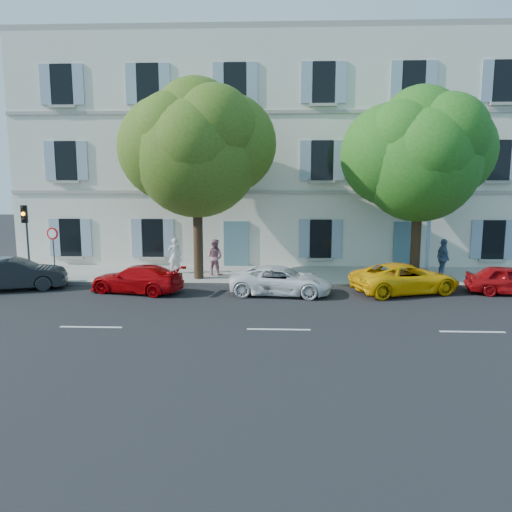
{
  "coord_description": "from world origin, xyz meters",
  "views": [
    {
      "loc": [
        -0.09,
        -19.15,
        4.71
      ],
      "look_at": [
        -0.96,
        2.0,
        1.4
      ],
      "focal_mm": 35.0,
      "sensor_mm": 36.0,
      "label": 1
    }
  ],
  "objects_px": {
    "pedestrian_c": "(443,258)",
    "street_lamp": "(432,187)",
    "car_dark_sedan": "(15,274)",
    "pedestrian_b": "(215,257)",
    "traffic_light": "(26,226)",
    "tree_left": "(197,155)",
    "pedestrian_a": "(175,256)",
    "car_white_coupe": "(281,281)",
    "road_sign": "(53,242)",
    "car_red_hatchback": "(511,280)",
    "tree_right": "(420,161)",
    "car_yellow_supercar": "(405,278)",
    "car_red_coupe": "(137,279)"
  },
  "relations": [
    {
      "from": "car_red_coupe",
      "to": "pedestrian_b",
      "type": "relative_size",
      "value": 2.29
    },
    {
      "from": "car_red_hatchback",
      "to": "tree_left",
      "type": "height_order",
      "value": "tree_left"
    },
    {
      "from": "car_white_coupe",
      "to": "street_lamp",
      "type": "relative_size",
      "value": 0.56
    },
    {
      "from": "tree_right",
      "to": "traffic_light",
      "type": "distance_m",
      "value": 17.84
    },
    {
      "from": "traffic_light",
      "to": "pedestrian_b",
      "type": "xyz_separation_m",
      "value": [
        8.38,
        1.31,
        -1.57
      ]
    },
    {
      "from": "car_yellow_supercar",
      "to": "traffic_light",
      "type": "bearing_deg",
      "value": 66.79
    },
    {
      "from": "road_sign",
      "to": "car_dark_sedan",
      "type": "bearing_deg",
      "value": -125.6
    },
    {
      "from": "car_red_coupe",
      "to": "tree_left",
      "type": "relative_size",
      "value": 0.45
    },
    {
      "from": "tree_left",
      "to": "traffic_light",
      "type": "distance_m",
      "value": 8.37
    },
    {
      "from": "pedestrian_c",
      "to": "car_dark_sedan",
      "type": "bearing_deg",
      "value": 90.13
    },
    {
      "from": "car_dark_sedan",
      "to": "car_yellow_supercar",
      "type": "bearing_deg",
      "value": -108.44
    },
    {
      "from": "car_white_coupe",
      "to": "tree_left",
      "type": "height_order",
      "value": "tree_left"
    },
    {
      "from": "car_yellow_supercar",
      "to": "pedestrian_c",
      "type": "distance_m",
      "value": 3.59
    },
    {
      "from": "street_lamp",
      "to": "pedestrian_c",
      "type": "relative_size",
      "value": 4.12
    },
    {
      "from": "tree_left",
      "to": "car_yellow_supercar",
      "type": "bearing_deg",
      "value": -12.56
    },
    {
      "from": "car_red_coupe",
      "to": "tree_right",
      "type": "bearing_deg",
      "value": 115.54
    },
    {
      "from": "car_red_coupe",
      "to": "pedestrian_a",
      "type": "xyz_separation_m",
      "value": [
        0.88,
        3.53,
        0.43
      ]
    },
    {
      "from": "street_lamp",
      "to": "car_dark_sedan",
      "type": "bearing_deg",
      "value": -174.8
    },
    {
      "from": "pedestrian_b",
      "to": "tree_right",
      "type": "bearing_deg",
      "value": -162.0
    },
    {
      "from": "tree_right",
      "to": "street_lamp",
      "type": "height_order",
      "value": "tree_right"
    },
    {
      "from": "tree_left",
      "to": "road_sign",
      "type": "xyz_separation_m",
      "value": [
        -6.48,
        -0.57,
        -3.87
      ]
    },
    {
      "from": "car_dark_sedan",
      "to": "pedestrian_b",
      "type": "relative_size",
      "value": 2.41
    },
    {
      "from": "car_dark_sedan",
      "to": "road_sign",
      "type": "height_order",
      "value": "road_sign"
    },
    {
      "from": "car_white_coupe",
      "to": "tree_left",
      "type": "distance_m",
      "value": 6.83
    },
    {
      "from": "car_white_coupe",
      "to": "tree_left",
      "type": "bearing_deg",
      "value": 62.66
    },
    {
      "from": "car_dark_sedan",
      "to": "pedestrian_b",
      "type": "xyz_separation_m",
      "value": [
        8.19,
        2.89,
        0.33
      ]
    },
    {
      "from": "traffic_light",
      "to": "car_red_hatchback",
      "type": "bearing_deg",
      "value": -4.31
    },
    {
      "from": "car_red_hatchback",
      "to": "pedestrian_c",
      "type": "height_order",
      "value": "pedestrian_c"
    },
    {
      "from": "pedestrian_a",
      "to": "car_white_coupe",
      "type": "bearing_deg",
      "value": 126.29
    },
    {
      "from": "traffic_light",
      "to": "street_lamp",
      "type": "relative_size",
      "value": 0.45
    },
    {
      "from": "tree_left",
      "to": "pedestrian_a",
      "type": "height_order",
      "value": "tree_left"
    },
    {
      "from": "tree_left",
      "to": "pedestrian_c",
      "type": "distance_m",
      "value": 12.23
    },
    {
      "from": "pedestrian_c",
      "to": "street_lamp",
      "type": "bearing_deg",
      "value": 129.34
    },
    {
      "from": "car_dark_sedan",
      "to": "pedestrian_c",
      "type": "xyz_separation_m",
      "value": [
        18.82,
        2.73,
        0.37
      ]
    },
    {
      "from": "tree_left",
      "to": "pedestrian_c",
      "type": "relative_size",
      "value": 4.81
    },
    {
      "from": "road_sign",
      "to": "tree_right",
      "type": "bearing_deg",
      "value": 2.67
    },
    {
      "from": "street_lamp",
      "to": "pedestrian_b",
      "type": "relative_size",
      "value": 4.32
    },
    {
      "from": "car_red_hatchback",
      "to": "tree_right",
      "type": "relative_size",
      "value": 0.42
    },
    {
      "from": "road_sign",
      "to": "pedestrian_c",
      "type": "xyz_separation_m",
      "value": [
        17.76,
        1.24,
        -0.81
      ]
    },
    {
      "from": "traffic_light",
      "to": "pedestrian_c",
      "type": "xyz_separation_m",
      "value": [
        19.02,
        1.14,
        -1.53
      ]
    },
    {
      "from": "street_lamp",
      "to": "traffic_light",
      "type": "bearing_deg",
      "value": -179.88
    },
    {
      "from": "pedestrian_c",
      "to": "car_white_coupe",
      "type": "bearing_deg",
      "value": 104.39
    },
    {
      "from": "car_red_coupe",
      "to": "car_yellow_supercar",
      "type": "relative_size",
      "value": 0.88
    },
    {
      "from": "car_red_coupe",
      "to": "car_yellow_supercar",
      "type": "xyz_separation_m",
      "value": [
        11.12,
        0.33,
        0.05
      ]
    },
    {
      "from": "car_red_coupe",
      "to": "pedestrian_b",
      "type": "bearing_deg",
      "value": 151.47
    },
    {
      "from": "pedestrian_b",
      "to": "traffic_light",
      "type": "bearing_deg",
      "value": 30.85
    },
    {
      "from": "pedestrian_b",
      "to": "pedestrian_a",
      "type": "bearing_deg",
      "value": 11.26
    },
    {
      "from": "car_white_coupe",
      "to": "pedestrian_b",
      "type": "distance_m",
      "value": 4.55
    },
    {
      "from": "car_white_coupe",
      "to": "pedestrian_a",
      "type": "bearing_deg",
      "value": 60.07
    },
    {
      "from": "tree_right",
      "to": "pedestrian_b",
      "type": "height_order",
      "value": "tree_right"
    }
  ]
}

